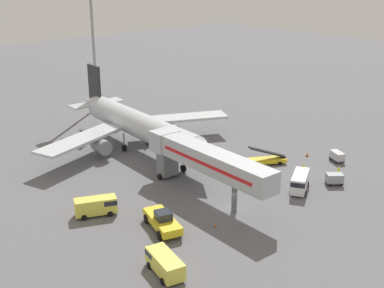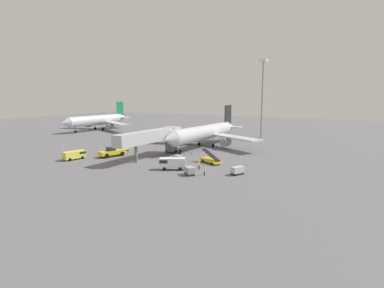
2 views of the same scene
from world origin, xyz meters
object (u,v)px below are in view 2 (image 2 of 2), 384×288
(jet_bridge, at_px, (153,137))
(service_van_outer_left, at_px, (75,155))
(baggage_cart_mid_center, at_px, (178,158))
(ground_crew_worker_midground, at_px, (204,171))
(safety_cone_bravo, at_px, (238,167))
(safety_cone_charlie, at_px, (117,160))
(belt_loader_truck, at_px, (211,160))
(pushback_tug, at_px, (112,152))
(airplane_at_gate, at_px, (205,133))
(baggage_cart_rear_left, at_px, (238,170))
(safety_cone_alpha, at_px, (192,153))
(service_van_far_left, at_px, (123,145))
(apron_light_mast, at_px, (263,84))
(airplane_background, at_px, (98,120))
(baggage_cart_near_center, at_px, (190,171))
(service_van_near_right, at_px, (172,163))
(ground_crew_worker_foreground, at_px, (199,165))

(jet_bridge, bearing_deg, service_van_outer_left, -144.68)
(baggage_cart_mid_center, relative_size, ground_crew_worker_midground, 1.52)
(jet_bridge, bearing_deg, baggage_cart_mid_center, -6.11)
(service_van_outer_left, bearing_deg, baggage_cart_mid_center, 23.39)
(jet_bridge, relative_size, safety_cone_bravo, 30.98)
(safety_cone_charlie, bearing_deg, safety_cone_bravo, 13.80)
(jet_bridge, height_order, safety_cone_charlie, jet_bridge)
(baggage_cart_mid_center, distance_m, ground_crew_worker_midground, 13.23)
(belt_loader_truck, bearing_deg, safety_cone_bravo, -17.15)
(ground_crew_worker_midground, xyz_separation_m, safety_cone_bravo, (3.63, 7.89, -0.52))
(jet_bridge, xyz_separation_m, pushback_tug, (-9.65, -3.77, -3.94))
(airplane_at_gate, relative_size, baggage_cart_rear_left, 13.25)
(safety_cone_alpha, bearing_deg, service_van_outer_left, -138.20)
(safety_cone_bravo, bearing_deg, service_van_far_left, 171.75)
(service_van_outer_left, distance_m, safety_cone_alpha, 28.09)
(jet_bridge, bearing_deg, baggage_cart_rear_left, -12.32)
(baggage_cart_rear_left, relative_size, apron_light_mast, 0.10)
(safety_cone_alpha, relative_size, airplane_background, 0.02)
(baggage_cart_near_center, bearing_deg, safety_cone_charlie, 173.36)
(airplane_at_gate, distance_m, pushback_tug, 27.37)
(service_van_near_right, xyz_separation_m, airplane_background, (-64.47, 42.70, 2.87))
(apron_light_mast, bearing_deg, pushback_tug, -114.34)
(jet_bridge, bearing_deg, safety_cone_bravo, -2.20)
(safety_cone_charlie, bearing_deg, belt_loader_truck, 24.20)
(service_van_outer_left, relative_size, ground_crew_worker_midground, 3.27)
(service_van_far_left, xyz_separation_m, safety_cone_alpha, (19.27, 3.91, -0.94))
(pushback_tug, distance_m, ground_crew_worker_midground, 28.31)
(jet_bridge, relative_size, baggage_cart_mid_center, 8.74)
(jet_bridge, bearing_deg, ground_crew_worker_foreground, -18.25)
(ground_crew_worker_foreground, xyz_separation_m, safety_cone_charlie, (-19.90, -2.41, -0.71))
(safety_cone_bravo, bearing_deg, baggage_cart_rear_left, -69.66)
(service_van_outer_left, bearing_deg, ground_crew_worker_foreground, 10.53)
(service_van_outer_left, height_order, baggage_cart_mid_center, service_van_outer_left)
(baggage_cart_mid_center, relative_size, ground_crew_worker_foreground, 1.36)
(jet_bridge, height_order, service_van_outer_left, jet_bridge)
(airplane_at_gate, xyz_separation_m, baggage_cart_rear_left, (19.30, -24.78, -3.34))
(belt_loader_truck, height_order, service_van_far_left, belt_loader_truck)
(service_van_far_left, relative_size, service_van_near_right, 0.97)
(pushback_tug, relative_size, baggage_cart_mid_center, 2.80)
(baggage_cart_rear_left, xyz_separation_m, apron_light_mast, (-10.66, 50.94, 17.64))
(pushback_tug, bearing_deg, service_van_near_right, -11.51)
(service_van_outer_left, height_order, safety_cone_charlie, service_van_outer_left)
(service_van_near_right, bearing_deg, airplane_at_gate, 102.73)
(airplane_at_gate, distance_m, airplane_background, 60.20)
(service_van_far_left, height_order, ground_crew_worker_foreground, service_van_far_left)
(jet_bridge, xyz_separation_m, safety_cone_charlie, (-4.81, -7.39, -4.78))
(service_van_near_right, xyz_separation_m, ground_crew_worker_foreground, (4.74, 2.87, -0.40))
(airplane_at_gate, bearing_deg, baggage_cart_near_center, -68.69)
(pushback_tug, bearing_deg, safety_cone_alpha, 37.26)
(service_van_far_left, relative_size, safety_cone_bravo, 7.58)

